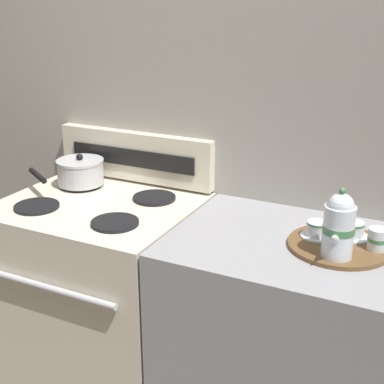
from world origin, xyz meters
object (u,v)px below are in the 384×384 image
at_px(teapot, 339,225).
at_px(teacup_left, 353,230).
at_px(creamer_jug, 377,239).
at_px(teacup_right, 317,229).
at_px(serving_tray, 338,246).
at_px(saucepan, 80,172).
at_px(stove, 103,305).

distance_m(teapot, teacup_left, 0.17).
bearing_deg(creamer_jug, teacup_right, 177.63).
distance_m(serving_tray, teacup_right, 0.08).
xyz_separation_m(teacup_right, creamer_jug, (0.19, -0.01, 0.01)).
xyz_separation_m(saucepan, teacup_right, (1.01, -0.09, -0.02)).
distance_m(teapot, creamer_jug, 0.16).
distance_m(saucepan, teacup_left, 1.12).
relative_size(saucepan, creamer_jug, 4.45).
distance_m(saucepan, teapot, 1.11).
bearing_deg(teapot, serving_tray, 96.23).
bearing_deg(serving_tray, teacup_left, 64.54).
bearing_deg(creamer_jug, teacup_left, 146.45).
height_order(saucepan, teacup_right, saucepan).
bearing_deg(teacup_right, teapot, -52.51).
bearing_deg(creamer_jug, serving_tray, -174.18).
bearing_deg(saucepan, teapot, -10.53).
relative_size(saucepan, teacup_right, 2.88).
distance_m(stove, serving_tray, 1.02).
relative_size(serving_tray, teacup_right, 3.02).
distance_m(saucepan, creamer_jug, 1.20).
distance_m(teapot, teacup_right, 0.16).
bearing_deg(creamer_jug, saucepan, 175.18).
bearing_deg(saucepan, teacup_left, -2.43).
height_order(stove, saucepan, saucepan).
xyz_separation_m(stove, teapot, (0.92, -0.07, 0.56)).
height_order(teapot, creamer_jug, teapot).
relative_size(serving_tray, creamer_jug, 4.67).
bearing_deg(teacup_left, saucepan, 177.57).
relative_size(teapot, teacup_right, 2.07).
bearing_deg(teacup_right, creamer_jug, -2.37).
bearing_deg(creamer_jug, teapot, -134.73).
xyz_separation_m(stove, teacup_right, (0.83, 0.04, 0.49)).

